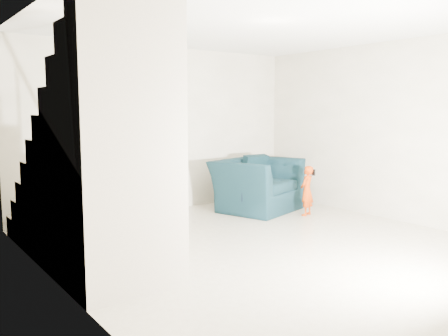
# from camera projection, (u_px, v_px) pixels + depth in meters

# --- Properties ---
(floor) EXTENTS (5.50, 5.50, 0.00)m
(floor) POSITION_uv_depth(u_px,v_px,m) (272.00, 247.00, 5.80)
(floor) COLOR tan
(floor) RESTS_ON ground
(ceiling) EXTENTS (5.50, 5.50, 0.00)m
(ceiling) POSITION_uv_depth(u_px,v_px,m) (275.00, 20.00, 5.47)
(ceiling) COLOR silver
(ceiling) RESTS_ON back_wall
(back_wall) EXTENTS (5.00, 0.00, 5.00)m
(back_wall) POSITION_uv_depth(u_px,v_px,m) (162.00, 130.00, 7.84)
(back_wall) COLOR #A69F87
(back_wall) RESTS_ON floor
(left_wall) EXTENTS (0.00, 5.50, 5.50)m
(left_wall) POSITION_uv_depth(u_px,v_px,m) (61.00, 146.00, 4.18)
(left_wall) COLOR #A69F87
(left_wall) RESTS_ON floor
(right_wall) EXTENTS (0.00, 5.50, 5.50)m
(right_wall) POSITION_uv_depth(u_px,v_px,m) (398.00, 132.00, 7.10)
(right_wall) COLOR #A69F87
(right_wall) RESTS_ON floor
(armchair) EXTENTS (1.60, 1.49, 0.85)m
(armchair) POSITION_uv_depth(u_px,v_px,m) (257.00, 185.00, 7.92)
(armchair) COLOR black
(armchair) RESTS_ON floor
(toddler) EXTENTS (0.34, 0.28, 0.79)m
(toddler) POSITION_uv_depth(u_px,v_px,m) (307.00, 191.00, 7.52)
(toddler) COLOR #992404
(toddler) RESTS_ON floor
(side_table) EXTENTS (0.41, 0.41, 0.41)m
(side_table) POSITION_uv_depth(u_px,v_px,m) (298.00, 188.00, 8.54)
(side_table) COLOR silver
(side_table) RESTS_ON floor
(staircase) EXTENTS (1.02, 3.03, 3.62)m
(staircase) POSITION_uv_depth(u_px,v_px,m) (95.00, 179.00, 4.96)
(staircase) COLOR #ADA089
(staircase) RESTS_ON floor
(cushion) EXTENTS (0.48, 0.23, 0.47)m
(cushion) POSITION_uv_depth(u_px,v_px,m) (255.00, 168.00, 8.25)
(cushion) COLOR black
(cushion) RESTS_ON armchair
(throw) EXTENTS (0.05, 0.52, 0.58)m
(throw) POSITION_uv_depth(u_px,v_px,m) (233.00, 182.00, 7.56)
(throw) COLOR black
(throw) RESTS_ON armchair
(phone) EXTENTS (0.03, 0.05, 0.10)m
(phone) POSITION_uv_depth(u_px,v_px,m) (314.00, 172.00, 7.49)
(phone) COLOR black
(phone) RESTS_ON toddler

